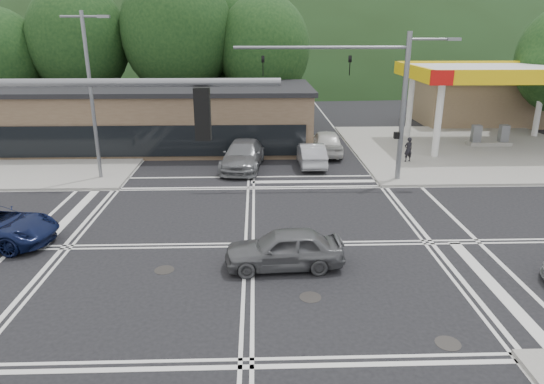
{
  "coord_description": "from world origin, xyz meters",
  "views": [
    {
      "loc": [
        0.33,
        -17.51,
        8.19
      ],
      "look_at": [
        0.98,
        2.37,
        1.4
      ],
      "focal_mm": 32.0,
      "sensor_mm": 36.0,
      "label": 1
    }
  ],
  "objects_px": {
    "car_grey_center": "(284,249)",
    "car_queue_a": "(311,154)",
    "car_queue_b": "(326,142)",
    "pedestrian": "(408,149)",
    "car_northbound": "(243,155)"
  },
  "relations": [
    {
      "from": "car_grey_center",
      "to": "car_queue_a",
      "type": "height_order",
      "value": "car_grey_center"
    },
    {
      "from": "car_queue_a",
      "to": "car_queue_b",
      "type": "xyz_separation_m",
      "value": [
        1.36,
        2.84,
        0.11
      ]
    },
    {
      "from": "car_queue_a",
      "to": "pedestrian",
      "type": "relative_size",
      "value": 2.81
    },
    {
      "from": "car_grey_center",
      "to": "pedestrian",
      "type": "height_order",
      "value": "pedestrian"
    },
    {
      "from": "car_queue_a",
      "to": "car_queue_b",
      "type": "height_order",
      "value": "car_queue_b"
    },
    {
      "from": "car_grey_center",
      "to": "car_queue_b",
      "type": "relative_size",
      "value": 0.87
    },
    {
      "from": "car_queue_a",
      "to": "car_queue_b",
      "type": "bearing_deg",
      "value": -116.67
    },
    {
      "from": "car_grey_center",
      "to": "pedestrian",
      "type": "xyz_separation_m",
      "value": [
        8.56,
        13.64,
        0.2
      ]
    },
    {
      "from": "car_grey_center",
      "to": "car_queue_b",
      "type": "bearing_deg",
      "value": 164.16
    },
    {
      "from": "car_queue_b",
      "to": "car_queue_a",
      "type": "bearing_deg",
      "value": 66.43
    },
    {
      "from": "car_queue_b",
      "to": "car_northbound",
      "type": "bearing_deg",
      "value": 32.33
    },
    {
      "from": "car_queue_b",
      "to": "car_northbound",
      "type": "xyz_separation_m",
      "value": [
        -5.55,
        -3.25,
        -0.02
      ]
    },
    {
      "from": "car_grey_center",
      "to": "car_queue_a",
      "type": "bearing_deg",
      "value": 167.01
    },
    {
      "from": "car_queue_a",
      "to": "pedestrian",
      "type": "distance_m",
      "value": 6.15
    },
    {
      "from": "car_grey_center",
      "to": "pedestrian",
      "type": "distance_m",
      "value": 16.11
    }
  ]
}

